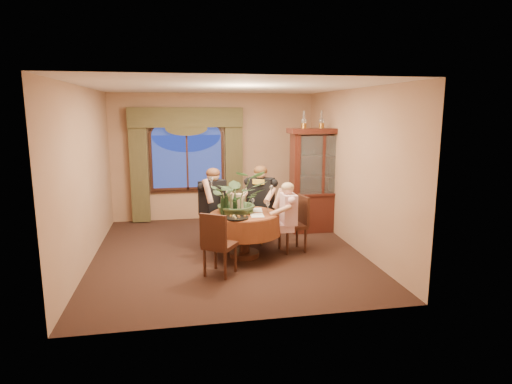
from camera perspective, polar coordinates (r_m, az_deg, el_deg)
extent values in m
plane|color=black|center=(7.52, -3.77, -8.03)|extent=(5.00, 5.00, 0.00)
plane|color=#9B6F51|center=(9.66, -5.61, 4.66)|extent=(4.50, 0.00, 4.50)
plane|color=#9B6F51|center=(7.77, 12.83, 2.96)|extent=(0.00, 5.00, 5.00)
plane|color=white|center=(7.13, -4.06, 13.80)|extent=(5.00, 5.00, 0.00)
cube|color=#423D24|center=(9.57, -15.30, 2.95)|extent=(0.38, 0.14, 2.32)
cube|color=#423D24|center=(9.62, -2.97, 3.35)|extent=(0.38, 0.14, 2.32)
cylinder|color=maroon|center=(7.20, -1.57, -5.73)|extent=(1.26, 1.26, 0.75)
cube|color=#34100B|center=(8.71, 8.52, 1.55)|extent=(1.29, 0.51, 2.08)
cube|color=black|center=(7.48, 4.89, -4.30)|extent=(0.48, 0.48, 0.96)
cube|color=black|center=(7.95, -0.20, -3.35)|extent=(0.55, 0.55, 0.96)
cube|color=black|center=(7.80, -4.72, -3.67)|extent=(0.56, 0.56, 0.96)
cube|color=black|center=(6.42, -4.83, -6.86)|extent=(0.58, 0.58, 0.96)
imported|color=#3F5C38|center=(7.10, -2.37, 2.20)|extent=(0.95, 1.06, 0.82)
imported|color=#44592B|center=(7.06, -0.95, -2.73)|extent=(0.15, 0.15, 0.05)
cylinder|color=black|center=(6.75, -2.56, -3.47)|extent=(0.37, 0.37, 0.02)
cylinder|color=tan|center=(7.10, -3.21, -1.48)|extent=(0.07, 0.07, 0.33)
cylinder|color=black|center=(6.98, -4.04, -1.70)|extent=(0.07, 0.07, 0.33)
cylinder|color=black|center=(7.16, -3.96, -1.40)|extent=(0.07, 0.07, 0.33)
cylinder|color=black|center=(6.98, -4.48, -1.72)|extent=(0.07, 0.07, 0.33)
cylinder|color=black|center=(7.01, -2.82, -1.63)|extent=(0.07, 0.07, 0.33)
cylinder|color=tan|center=(7.14, -4.43, -1.44)|extent=(0.07, 0.07, 0.33)
cube|color=white|center=(6.94, 0.15, -3.11)|extent=(0.23, 0.31, 0.00)
cube|color=white|center=(7.31, -0.03, -2.41)|extent=(0.25, 0.32, 0.00)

